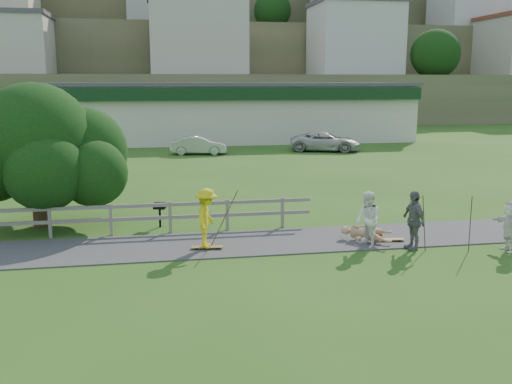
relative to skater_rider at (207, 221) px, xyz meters
The scene contains 20 objects.
ground 1.64m from the skater_rider, 45.94° to the right, with size 260.00×260.00×0.00m, color #2C5518.
path 1.41m from the skater_rider, 29.33° to the left, with size 34.00×3.00×0.04m, color #39393C.
fence 4.36m from the skater_rider, 147.65° to the left, with size 15.05×0.10×1.10m.
strip_mall 34.37m from the skater_rider, 81.72° to the left, with size 32.50×10.75×5.10m.
hillside 91.34m from the skater_rider, 89.40° to the left, with size 220.00×67.00×47.50m.
skater_rider is the anchor object (origin of this frame).
skater_fallen 5.23m from the skater_rider, ahead, with size 1.69×0.40×0.62m, color tan.
spectator_a 5.08m from the skater_rider, ahead, with size 0.87×0.68×1.79m, color white.
spectator_b 6.44m from the skater_rider, ahead, with size 1.10×0.46×1.87m, color slate.
spectator_d 9.37m from the skater_rider, 10.90° to the right, with size 1.50×0.48×1.62m, color white.
car_silver 24.05m from the skater_rider, 86.04° to the left, with size 1.40×4.03×1.33m, color #AEB1B6.
car_white 26.74m from the skater_rider, 65.10° to the left, with size 2.42×5.25×1.46m, color #BAB9B6.
tree 7.12m from the skater_rider, 144.08° to the left, with size 6.62×6.62×4.47m, color black, non-canonical shape.
bbq 3.52m from the skater_rider, 113.78° to the left, with size 0.41×0.31×0.89m, color black, non-canonical shape.
longboard_rider 0.87m from the skater_rider, 90.00° to the left, with size 0.97×0.24×0.11m, color brown, non-canonical shape.
longboard_fallen 6.06m from the skater_rider, ahead, with size 0.93×0.23×0.10m, color brown, non-canonical shape.
helmet 5.85m from the skater_rider, ahead, with size 0.24×0.24×0.24m, color #A61910.
pole_rider 0.72m from the skater_rider, 33.69° to the left, with size 0.03×0.03×2.01m, color #503720.
pole_spec_left 6.72m from the skater_rider, 10.91° to the right, with size 0.03×0.03×1.78m, color #503720.
pole_spec_right 8.14m from the skater_rider, 11.02° to the right, with size 0.03×0.03×1.75m, color #503720.
Camera 1 is at (-2.48, -16.18, 5.18)m, focal length 40.00 mm.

